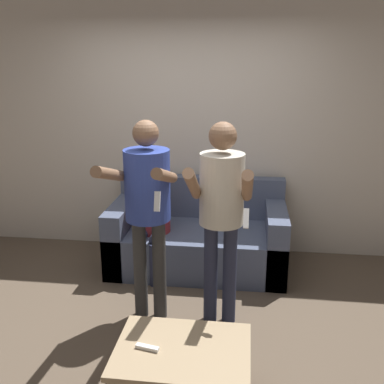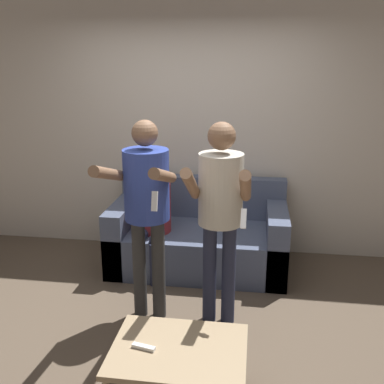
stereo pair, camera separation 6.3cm
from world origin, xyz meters
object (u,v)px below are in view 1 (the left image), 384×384
person_seated (152,213)px  coffee_table (182,353)px  person_standing_right (221,202)px  person_standing_left (147,198)px  remote_on_table (147,348)px  couch (198,239)px

person_seated → coffee_table: person_seated is taller
coffee_table → person_standing_right: bearing=79.2°
person_seated → coffee_table: bearing=-72.2°
person_standing_right → person_seated: bearing=131.8°
person_standing_left → coffee_table: size_ratio=1.98×
coffee_table → remote_on_table: (-0.21, -0.04, 0.05)m
couch → person_standing_left: bearing=-105.6°
couch → remote_on_table: size_ratio=11.48×
person_standing_left → remote_on_table: 1.17m
couch → remote_on_table: bearing=-92.8°
person_standing_right → person_seated: size_ratio=1.44×
person_seated → remote_on_table: person_seated is taller
coffee_table → couch: bearing=93.5°
remote_on_table → coffee_table: bearing=9.9°
person_standing_left → person_standing_right: size_ratio=1.00×
person_standing_right → person_seated: person_standing_right is taller
person_standing_left → coffee_table: 1.22m
couch → person_standing_right: bearing=-74.3°
couch → person_standing_right: 1.31m
person_seated → coffee_table: size_ratio=1.37×
person_seated → couch: bearing=27.2°
remote_on_table → couch: bearing=87.2°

